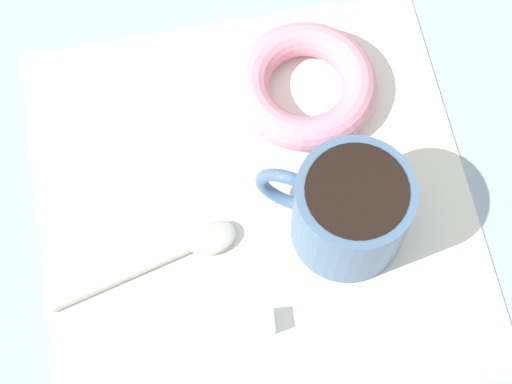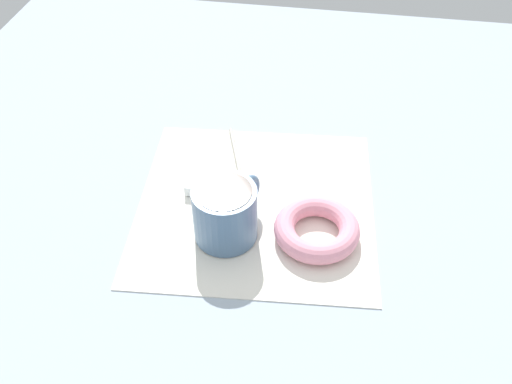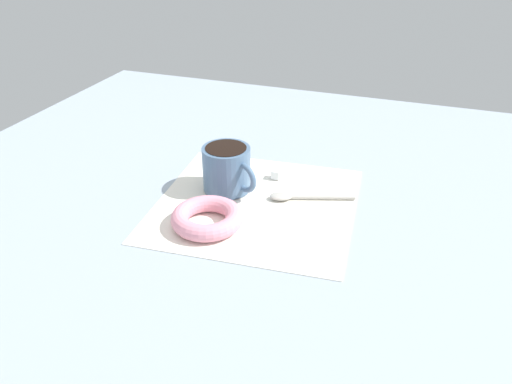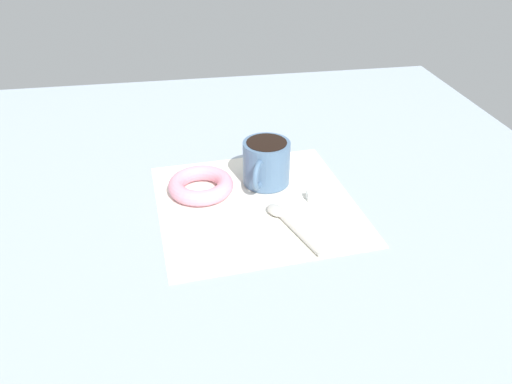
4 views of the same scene
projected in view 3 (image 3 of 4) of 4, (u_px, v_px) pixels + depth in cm
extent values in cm
cube|color=#99A8B7|center=(244.00, 216.00, 79.22)|extent=(120.00, 120.00, 2.00)
cube|color=white|center=(256.00, 204.00, 80.36)|extent=(33.60, 33.60, 0.30)
cylinder|color=slate|center=(227.00, 169.00, 82.49)|extent=(7.95, 7.95, 7.47)
cylinder|color=black|center=(226.00, 149.00, 80.71)|extent=(6.75, 6.75, 0.60)
torus|color=slate|center=(244.00, 178.00, 79.74)|extent=(3.11, 4.94, 5.09)
torus|color=pink|center=(207.00, 218.00, 74.07)|extent=(10.79, 10.79, 2.62)
ellipsoid|color=#B7B2A8|center=(281.00, 196.00, 81.16)|extent=(3.42, 4.18, 0.90)
cylinder|color=#B7B2A8|center=(321.00, 198.00, 81.15)|extent=(4.04, 10.64, 0.56)
cube|color=white|center=(276.00, 174.00, 87.15)|extent=(1.48, 1.48, 1.48)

